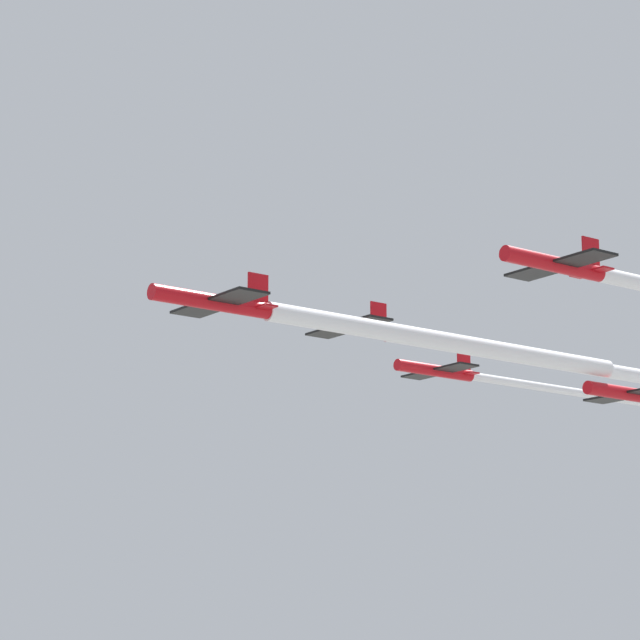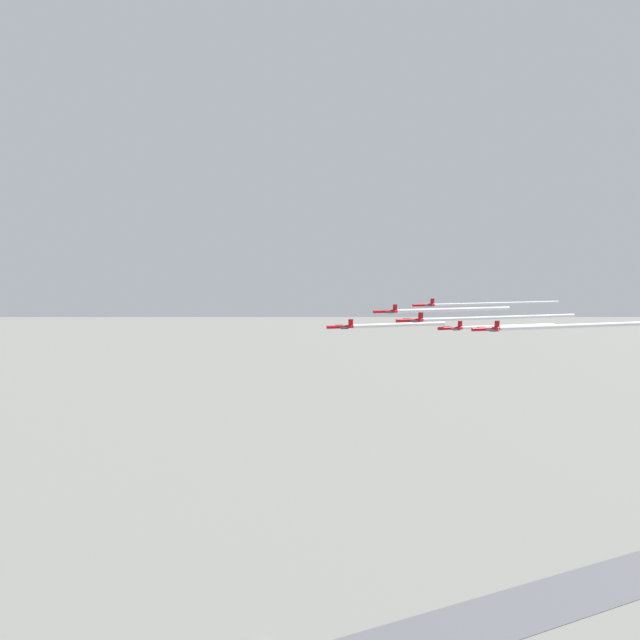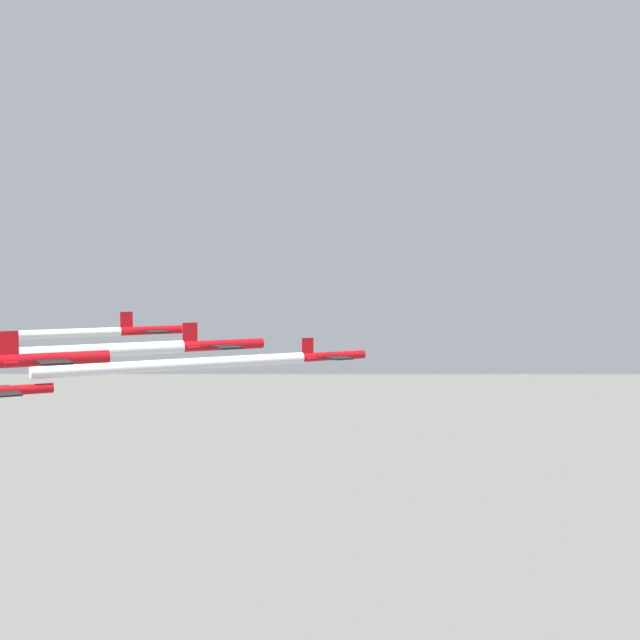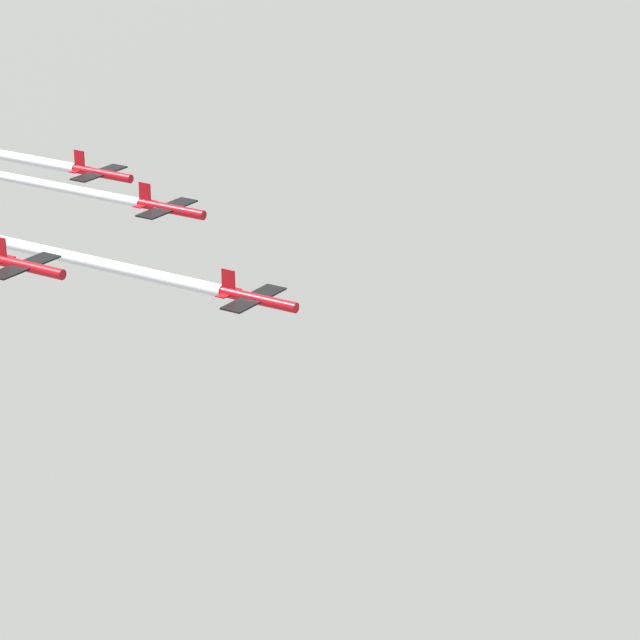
{
  "view_description": "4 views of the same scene",
  "coord_description": "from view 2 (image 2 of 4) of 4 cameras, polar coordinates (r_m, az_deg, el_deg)",
  "views": [
    {
      "loc": [
        -18.54,
        -87.45,
        92.27
      ],
      "look_at": [
        26.39,
        -19.96,
        111.16
      ],
      "focal_mm": 85.0,
      "sensor_mm": 36.0,
      "label": 1
    },
    {
      "loc": [
        -4.31,
        -155.89,
        136.13
      ],
      "look_at": [
        17.89,
        -10.11,
        114.98
      ],
      "focal_mm": 28.0,
      "sensor_mm": 36.0,
      "label": 2
    },
    {
      "loc": [
        67.59,
        77.49,
        123.67
      ],
      "look_at": [
        25.61,
        -11.89,
        117.44
      ],
      "focal_mm": 50.0,
      "sensor_mm": 36.0,
      "label": 3
    },
    {
      "loc": [
        -54.25,
        86.65,
        159.93
      ],
      "look_at": [
        15.96,
        -11.99,
        113.26
      ],
      "focal_mm": 85.0,
      "sensor_mm": 36.0,
      "label": 4
    }
  ],
  "objects": [
    {
      "name": "jet_3",
      "position": [
        141.43,
        18.53,
        -0.97
      ],
      "size": [
        8.05,
        7.58,
        2.69
      ],
      "rotation": [
        0.0,
        0.0,
        1.63
      ],
      "color": "#B20C14"
    },
    {
      "name": "jet_2",
      "position": [
        161.88,
        7.57,
        0.99
      ],
      "size": [
        8.05,
        7.58,
        2.69
      ],
      "rotation": [
        0.0,
        0.0,
        1.63
      ],
      "color": "#B20C14"
    },
    {
      "name": "jet_5",
      "position": [
        177.82,
        11.84,
        1.7
      ],
      "size": [
        8.05,
        7.58,
        2.69
      ],
      "rotation": [
        0.0,
        0.0,
        1.63
      ],
      "color": "#B20C14"
    },
    {
      "name": "smoke_trail_1",
      "position": [
        155.37,
        19.96,
        0.26
      ],
      "size": [
        48.74,
        3.63,
        0.97
      ],
      "rotation": [
        0.0,
        0.0,
        1.63
      ],
      "color": "white"
    },
    {
      "name": "smoke_trail_0",
      "position": [
        152.89,
        9.1,
        -0.56
      ],
      "size": [
        29.37,
        2.8,
        1.2
      ],
      "rotation": [
        0.0,
        0.0,
        1.63
      ],
      "color": "white"
    },
    {
      "name": "jet_0",
      "position": [
        147.39,
        2.41,
        -0.77
      ],
      "size": [
        8.05,
        7.58,
        2.69
      ],
      "rotation": [
        0.0,
        0.0,
        1.63
      ],
      "color": "#B20C14"
    },
    {
      "name": "smoke_trail_5",
      "position": [
        190.92,
        19.66,
        1.82
      ],
      "size": [
        49.29,
        3.41,
        0.71
      ],
      "rotation": [
        0.0,
        0.0,
        1.63
      ],
      "color": "white"
    },
    {
      "name": "smoke_trail_4",
      "position": [
        169.66,
        20.77,
        -0.67
      ],
      "size": [
        32.44,
        2.73,
        0.96
      ],
      "rotation": [
        0.0,
        0.0,
        1.63
      ],
      "color": "white"
    },
    {
      "name": "jet_4",
      "position": [
        159.88,
        14.75,
        -0.9
      ],
      "size": [
        8.05,
        7.58,
        2.69
      ],
      "rotation": [
        0.0,
        0.0,
        1.63
      ],
      "color": "#B20C14"
    },
    {
      "name": "smoke_trail_2",
      "position": [
        171.21,
        15.11,
        1.15
      ],
      "size": [
        40.21,
        3.37,
        1.18
      ],
      "rotation": [
        0.0,
        0.0,
        1.63
      ],
      "color": "white"
    },
    {
      "name": "smoke_trail_3",
      "position": [
        157.88,
        27.6,
        -0.58
      ],
      "size": [
        50.26,
        3.93,
        1.18
      ],
      "rotation": [
        0.0,
        0.0,
        1.63
      ],
      "color": "white"
    },
    {
      "name": "jet_1",
      "position": [
        142.66,
        10.32,
        -0.03
      ],
      "size": [
        8.05,
        7.58,
        2.69
      ],
      "rotation": [
        0.0,
        0.0,
        1.63
      ],
      "color": "#B20C14"
    }
  ]
}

